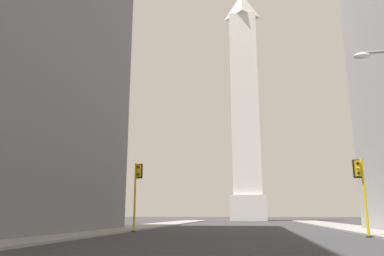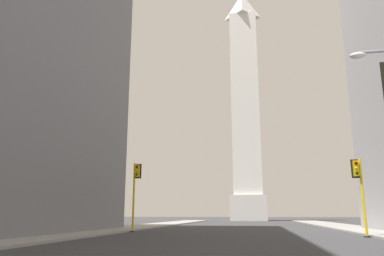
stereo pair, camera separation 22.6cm
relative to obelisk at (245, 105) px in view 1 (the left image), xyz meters
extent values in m
cube|color=gray|center=(-11.87, -57.86, -28.10)|extent=(5.00, 108.49, 0.15)
cube|color=silver|center=(0.00, 0.00, -25.28)|extent=(8.36, 8.36, 5.78)
cube|color=white|center=(0.00, 0.00, 0.61)|extent=(6.69, 6.69, 45.99)
pyramid|color=white|center=(0.00, 0.00, 27.28)|extent=(6.69, 6.69, 7.36)
cylinder|color=yellow|center=(-9.07, -58.01, -25.14)|extent=(0.18, 0.18, 6.06)
cylinder|color=#262626|center=(-9.07, -58.01, -28.12)|extent=(0.40, 0.40, 0.10)
cube|color=#E5B20F|center=(-8.78, -58.01, -22.82)|extent=(0.37, 0.37, 1.10)
cube|color=black|center=(-8.76, -57.84, -22.82)|extent=(0.58, 0.08, 1.32)
sphere|color=#410907|center=(-8.79, -58.20, -22.47)|extent=(0.22, 0.22, 0.22)
sphere|color=yellow|center=(-8.79, -58.20, -22.82)|extent=(0.22, 0.22, 0.22)
sphere|color=#073410|center=(-8.79, -58.20, -23.16)|extent=(0.22, 0.22, 0.22)
cylinder|color=yellow|center=(9.06, -62.82, -25.48)|extent=(0.18, 0.18, 5.38)
cylinder|color=#262626|center=(9.06, -62.82, -28.12)|extent=(0.40, 0.40, 0.10)
cube|color=#E5B20F|center=(8.77, -62.82, -23.49)|extent=(0.35, 0.35, 1.10)
cube|color=black|center=(8.78, -62.64, -23.49)|extent=(0.58, 0.04, 1.32)
sphere|color=#410907|center=(8.77, -63.01, -23.15)|extent=(0.22, 0.22, 0.22)
sphere|color=yellow|center=(8.77, -63.01, -23.49)|extent=(0.22, 0.22, 0.22)
sphere|color=#073410|center=(8.77, -63.01, -23.83)|extent=(0.22, 0.22, 0.22)
ellipsoid|color=silver|center=(6.04, -75.62, -20.35)|extent=(0.64, 0.36, 0.26)
camera|label=1|loc=(1.53, -90.71, -26.62)|focal=35.00mm
camera|label=2|loc=(1.75, -90.67, -26.62)|focal=35.00mm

